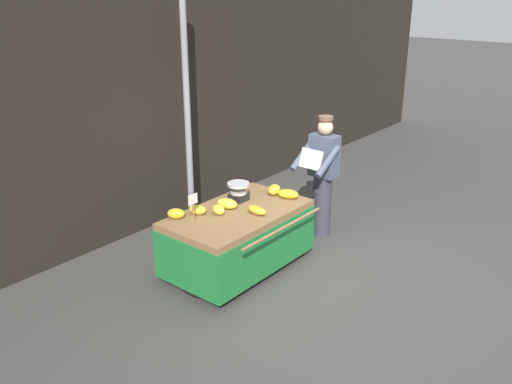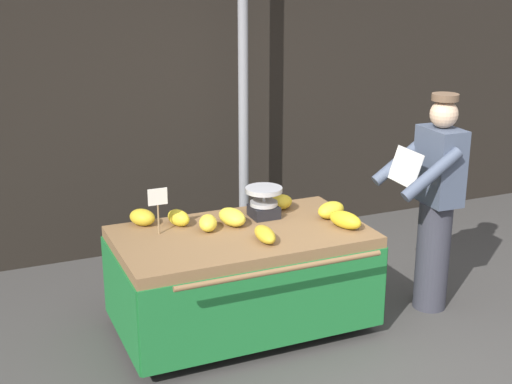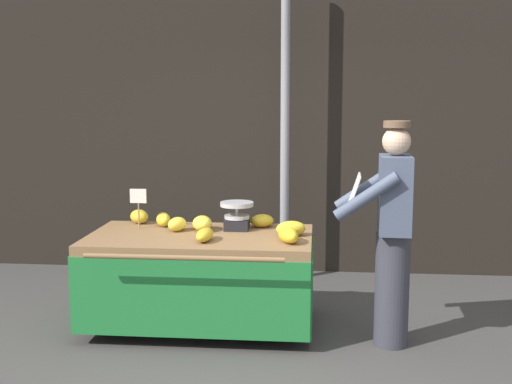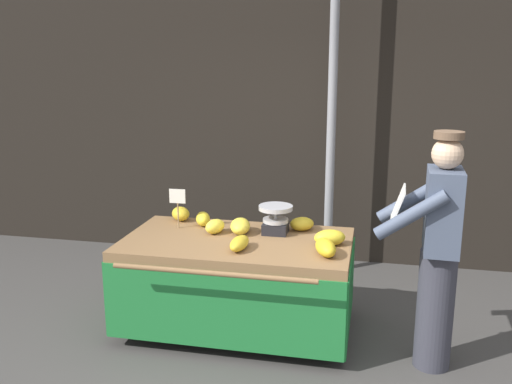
% 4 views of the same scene
% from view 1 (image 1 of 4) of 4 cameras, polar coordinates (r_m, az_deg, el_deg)
% --- Properties ---
extents(ground_plane, '(60.00, 60.00, 0.00)m').
position_cam_1_polar(ground_plane, '(6.95, 5.80, -8.23)').
color(ground_plane, '#423F3D').
extents(back_wall, '(16.00, 0.24, 3.73)m').
position_cam_1_polar(back_wall, '(8.03, -10.26, 9.77)').
color(back_wall, black).
rests_on(back_wall, ground).
extents(street_pole, '(0.09, 0.09, 3.29)m').
position_cam_1_polar(street_pole, '(7.77, -7.12, 7.91)').
color(street_pole, gray).
rests_on(street_pole, ground).
extents(banana_cart, '(1.83, 1.23, 0.78)m').
position_cam_1_polar(banana_cart, '(6.75, -1.89, -3.63)').
color(banana_cart, olive).
rests_on(banana_cart, ground).
extents(weighing_scale, '(0.28, 0.28, 0.23)m').
position_cam_1_polar(weighing_scale, '(6.94, -1.83, 0.04)').
color(weighing_scale, black).
rests_on(weighing_scale, banana_cart).
extents(price_sign, '(0.14, 0.01, 0.34)m').
position_cam_1_polar(price_sign, '(6.31, -6.55, -1.03)').
color(price_sign, '#997A51').
rests_on(price_sign, banana_cart).
extents(banana_bunch_0, '(0.21, 0.30, 0.12)m').
position_cam_1_polar(banana_bunch_0, '(6.73, -2.99, -1.20)').
color(banana_bunch_0, yellow).
rests_on(banana_bunch_0, banana_cart).
extents(banana_bunch_1, '(0.19, 0.23, 0.12)m').
position_cam_1_polar(banana_bunch_1, '(6.57, -3.91, -1.83)').
color(banana_bunch_1, yellow).
rests_on(banana_bunch_1, banana_cart).
extents(banana_bunch_2, '(0.19, 0.24, 0.12)m').
position_cam_1_polar(banana_bunch_2, '(6.58, -6.07, -1.84)').
color(banana_bunch_2, yellow).
rests_on(banana_bunch_2, banana_cart).
extents(banana_bunch_3, '(0.29, 0.24, 0.12)m').
position_cam_1_polar(banana_bunch_3, '(7.17, 1.89, 0.25)').
color(banana_bunch_3, yellow).
rests_on(banana_bunch_3, banana_cart).
extents(banana_bunch_4, '(0.24, 0.26, 0.12)m').
position_cam_1_polar(banana_bunch_4, '(6.50, -8.28, -2.23)').
color(banana_bunch_4, gold).
rests_on(banana_bunch_4, banana_cart).
extents(banana_bunch_5, '(0.26, 0.24, 0.11)m').
position_cam_1_polar(banana_bunch_5, '(7.19, -1.53, 0.24)').
color(banana_bunch_5, gold).
rests_on(banana_bunch_5, banana_cart).
extents(banana_bunch_6, '(0.14, 0.29, 0.10)m').
position_cam_1_polar(banana_bunch_6, '(6.56, 0.09, -1.89)').
color(banana_bunch_6, gold).
rests_on(banana_bunch_6, banana_cart).
extents(banana_bunch_7, '(0.22, 0.31, 0.12)m').
position_cam_1_polar(banana_bunch_7, '(7.03, 3.34, -0.21)').
color(banana_bunch_7, gold).
rests_on(banana_bunch_7, banana_cart).
extents(vendor_person, '(0.59, 0.53, 1.71)m').
position_cam_1_polar(vendor_person, '(7.62, 6.90, 1.63)').
color(vendor_person, '#383842').
rests_on(vendor_person, ground).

